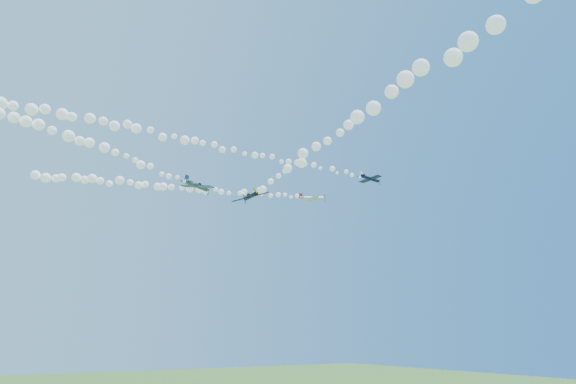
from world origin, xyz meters
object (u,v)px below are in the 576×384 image
plane_white (312,198)px  plane_navy (370,179)px  plane_grey (197,186)px  plane_black (250,196)px

plane_white → plane_navy: size_ratio=1.26×
plane_grey → plane_black: plane_grey is taller
plane_white → plane_black: 43.49m
plane_grey → plane_navy: bearing=-29.9°
plane_white → plane_black: size_ratio=1.21×
plane_white → plane_grey: 46.34m
plane_grey → plane_black: bearing=-64.5°
plane_navy → plane_grey: plane_navy is taller
plane_white → plane_navy: (0.97, -22.19, -0.55)m
plane_grey → plane_black: (8.05, -5.94, -2.28)m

